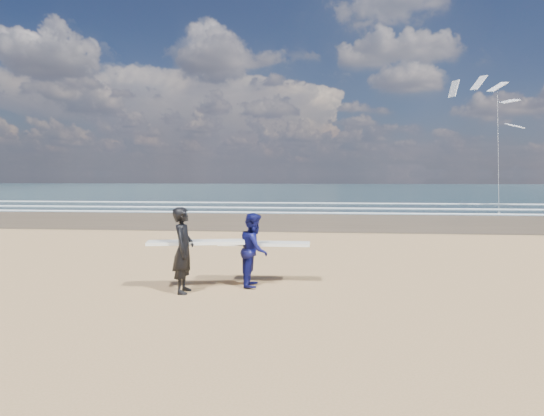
# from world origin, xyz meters

# --- Properties ---
(ocean) EXTENTS (220.00, 100.00, 0.02)m
(ocean) POSITION_xyz_m (20.00, 72.00, 0.01)
(ocean) COLOR #1B333C
(ocean) RESTS_ON ground
(foam_breakers) EXTENTS (220.00, 11.70, 0.05)m
(foam_breakers) POSITION_xyz_m (20.00, 28.10, 0.05)
(foam_breakers) COLOR white
(foam_breakers) RESTS_ON ground
(surfer_near) EXTENTS (2.26, 1.19, 1.91)m
(surfer_near) POSITION_xyz_m (0.42, 0.64, 0.97)
(surfer_near) COLOR black
(surfer_near) RESTS_ON ground
(surfer_far) EXTENTS (2.21, 1.05, 1.73)m
(surfer_far) POSITION_xyz_m (1.88, 1.43, 0.87)
(surfer_far) COLOR #0E104E
(surfer_far) RESTS_ON ground
(kite_1) EXTENTS (6.17, 4.78, 10.27)m
(kite_1) POSITION_xyz_m (15.94, 26.49, 5.82)
(kite_1) COLOR slate
(kite_1) RESTS_ON ground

